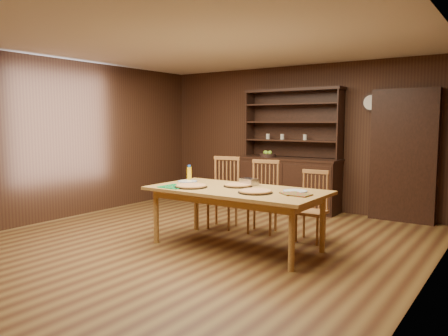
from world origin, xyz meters
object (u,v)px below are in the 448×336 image
Objects in this scene: dining_table at (236,194)px; chair_left at (224,190)px; chair_center at (264,194)px; china_hutch at (290,177)px; juice_bottle at (189,173)px; chair_right at (313,204)px.

dining_table is 2.10× the size of chair_left.
chair_left reaches higher than chair_center.
chair_left is (-0.22, -1.77, -0.03)m from china_hutch.
chair_left reaches higher than juice_bottle.
juice_bottle is (-0.44, -2.33, 0.26)m from china_hutch.
chair_left is 1.13× the size of chair_right.
juice_bottle reaches higher than dining_table.
chair_center is at bearing 97.46° from dining_table.
china_hutch is 1.74m from chair_center.
juice_bottle is at bearing 165.01° from dining_table.
chair_left reaches higher than chair_right.
chair_center is at bearing 37.25° from juice_bottle.
china_hutch is at bearing 79.39° from juice_bottle.
juice_bottle is at bearing -156.71° from chair_center.
chair_left is 0.64m from chair_center.
chair_left is (-0.75, 0.83, -0.12)m from dining_table.
chair_center reaches higher than dining_table.
chair_left is 1.41m from chair_right.
juice_bottle is (-1.63, -0.60, 0.36)m from chair_right.
china_hutch reaches higher than chair_left.
chair_right is (1.41, 0.04, -0.07)m from chair_left.
dining_table is 2.36× the size of chair_right.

